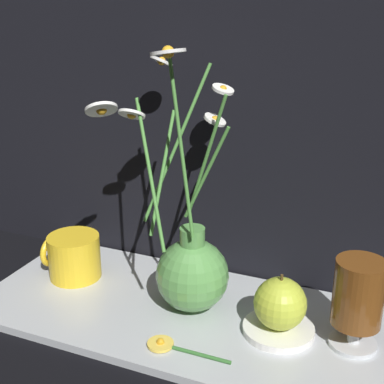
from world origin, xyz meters
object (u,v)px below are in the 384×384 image
yellow_mug (73,256)px  orange_fruit (281,302)px  tea_glass (358,297)px  vase_with_flowers (191,266)px

yellow_mug → orange_fruit: bearing=-3.2°
yellow_mug → tea_glass: tea_glass is taller
orange_fruit → tea_glass: bearing=3.7°
tea_glass → orange_fruit: bearing=-176.3°
vase_with_flowers → orange_fruit: size_ratio=4.76×
tea_glass → orange_fruit: size_ratio=1.55×
vase_with_flowers → tea_glass: 0.24m
vase_with_flowers → orange_fruit: 0.14m
vase_with_flowers → tea_glass: size_ratio=3.07×
yellow_mug → tea_glass: 0.46m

